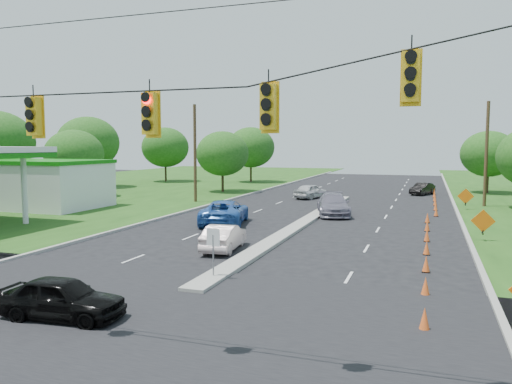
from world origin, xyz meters
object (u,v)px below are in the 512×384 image
at_px(white_sedan, 224,237).
at_px(blue_pickup, 225,212).
at_px(gas_station, 18,179).
at_px(black_sedan, 62,298).

height_order(white_sedan, blue_pickup, blue_pickup).
bearing_deg(blue_pickup, white_sedan, 99.14).
xyz_separation_m(gas_station, white_sedan, (21.86, -8.94, -1.91)).
relative_size(gas_station, white_sedan, 4.90).
height_order(black_sedan, blue_pickup, blue_pickup).
distance_m(gas_station, black_sedan, 29.05).
bearing_deg(black_sedan, blue_pickup, 2.66).
bearing_deg(blue_pickup, black_sedan, 84.22).
xyz_separation_m(white_sedan, blue_pickup, (-3.21, 7.76, 0.15)).
bearing_deg(white_sedan, black_sedan, 79.23).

